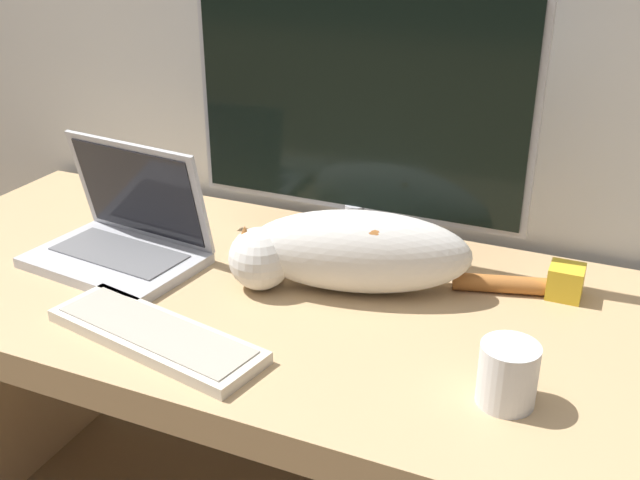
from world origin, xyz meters
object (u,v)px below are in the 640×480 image
Objects in this scene: external_keyboard at (155,335)px; coffee_mug at (508,374)px; laptop at (123,238)px; cat at (348,251)px; monitor at (357,124)px.

external_keyboard is 0.54m from coffee_mug.
laptop reaches higher than external_keyboard.
laptop is 0.63× the size of cat.
monitor is 7.05× the size of coffee_mug.
coffee_mug is at bearing -4.52° from laptop.
coffee_mug reaches higher than external_keyboard.
laptop is at bearing -152.20° from monitor.
laptop reaches higher than coffee_mug.
cat is 0.39m from coffee_mug.
external_keyboard is (0.23, -0.22, -0.04)m from laptop.
monitor is at bearing 79.34° from external_keyboard.
monitor reaches higher than cat.
laptop is 0.32m from external_keyboard.
coffee_mug is (0.54, 0.07, 0.04)m from external_keyboard.
laptop is 0.78m from coffee_mug.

